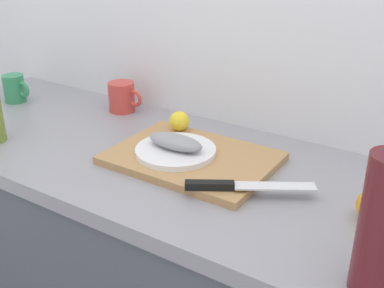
% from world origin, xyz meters
% --- Properties ---
extents(back_wall, '(3.20, 0.05, 2.50)m').
position_xyz_m(back_wall, '(0.00, 0.33, 1.25)').
color(back_wall, white).
rests_on(back_wall, ground_plane).
extents(cutting_board, '(0.41, 0.30, 0.02)m').
position_xyz_m(cutting_board, '(-0.04, 0.02, 0.91)').
color(cutting_board, tan).
rests_on(cutting_board, kitchen_counter).
extents(white_plate, '(0.21, 0.21, 0.01)m').
position_xyz_m(white_plate, '(-0.08, 0.00, 0.93)').
color(white_plate, white).
rests_on(white_plate, cutting_board).
extents(fish_fillet, '(0.16, 0.07, 0.04)m').
position_xyz_m(fish_fillet, '(-0.08, 0.00, 0.95)').
color(fish_fillet, gray).
rests_on(fish_fillet, white_plate).
extents(chef_knife, '(0.26, 0.17, 0.02)m').
position_xyz_m(chef_knife, '(0.14, -0.08, 0.93)').
color(chef_knife, silver).
rests_on(chef_knife, cutting_board).
extents(lemon_0, '(0.06, 0.06, 0.06)m').
position_xyz_m(lemon_0, '(-0.15, 0.13, 0.95)').
color(lemon_0, yellow).
rests_on(lemon_0, cutting_board).
extents(wine_bottle, '(0.07, 0.07, 0.33)m').
position_xyz_m(wine_bottle, '(0.47, -0.22, 1.03)').
color(wine_bottle, '#59191E').
rests_on(wine_bottle, kitchen_counter).
extents(coffee_mug_0, '(0.11, 0.07, 0.09)m').
position_xyz_m(coffee_mug_0, '(-0.80, 0.08, 0.95)').
color(coffee_mug_0, '#338C59').
rests_on(coffee_mug_0, kitchen_counter).
extents(coffee_mug_1, '(0.13, 0.09, 0.10)m').
position_xyz_m(coffee_mug_1, '(-0.43, 0.21, 0.95)').
color(coffee_mug_1, '#CC3F38').
rests_on(coffee_mug_1, kitchen_counter).
extents(orange_0, '(0.08, 0.08, 0.08)m').
position_xyz_m(orange_0, '(0.42, -0.01, 0.94)').
color(orange_0, orange).
rests_on(orange_0, kitchen_counter).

